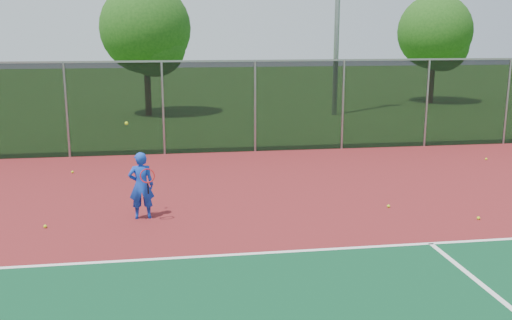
# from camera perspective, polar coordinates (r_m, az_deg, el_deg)

# --- Properties ---
(court_apron) EXTENTS (30.00, 20.00, 0.02)m
(court_apron) POSITION_cam_1_polar(r_m,az_deg,el_deg) (9.76, 8.77, -11.06)
(court_apron) COLOR maroon
(court_apron) RESTS_ON ground
(fence_back) EXTENTS (30.00, 0.06, 3.03)m
(fence_back) POSITION_cam_1_polar(r_m,az_deg,el_deg) (18.87, -0.09, 5.49)
(fence_back) COLOR black
(fence_back) RESTS_ON court_apron
(tennis_player) EXTENTS (0.59, 0.60, 2.08)m
(tennis_player) POSITION_cam_1_polar(r_m,az_deg,el_deg) (12.32, -11.40, -2.50)
(tennis_player) COLOR #143FC0
(tennis_player) RESTS_ON court_apron
(practice_ball_0) EXTENTS (0.07, 0.07, 0.07)m
(practice_ball_0) POSITION_cam_1_polar(r_m,az_deg,el_deg) (13.33, 13.12, -4.52)
(practice_ball_0) COLOR #C8E41A
(practice_ball_0) RESTS_ON court_apron
(practice_ball_1) EXTENTS (0.07, 0.07, 0.07)m
(practice_ball_1) POSITION_cam_1_polar(r_m,az_deg,el_deg) (16.94, -17.88, -1.15)
(practice_ball_1) COLOR #C8E41A
(practice_ball_1) RESTS_ON court_apron
(practice_ball_3) EXTENTS (0.07, 0.07, 0.07)m
(practice_ball_3) POSITION_cam_1_polar(r_m,az_deg,el_deg) (19.17, 22.03, 0.09)
(practice_ball_3) COLOR #C8E41A
(practice_ball_3) RESTS_ON court_apron
(practice_ball_4) EXTENTS (0.07, 0.07, 0.07)m
(practice_ball_4) POSITION_cam_1_polar(r_m,az_deg,el_deg) (12.44, -20.34, -6.24)
(practice_ball_4) COLOR #C8E41A
(practice_ball_4) RESTS_ON court_apron
(practice_ball_5) EXTENTS (0.07, 0.07, 0.07)m
(practice_ball_5) POSITION_cam_1_polar(r_m,az_deg,el_deg) (13.06, 21.36, -5.43)
(practice_ball_5) COLOR #C8E41A
(practice_ball_5) RESTS_ON court_apron
(tree_back_left) EXTENTS (4.25, 4.25, 6.24)m
(tree_back_left) POSITION_cam_1_polar(r_m,az_deg,el_deg) (27.79, -10.79, 12.42)
(tree_back_left) COLOR #332312
(tree_back_left) RESTS_ON ground
(tree_back_mid) EXTENTS (4.08, 4.08, 6.00)m
(tree_back_mid) POSITION_cam_1_polar(r_m,az_deg,el_deg) (33.81, 17.64, 11.80)
(tree_back_mid) COLOR #332312
(tree_back_mid) RESTS_ON ground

